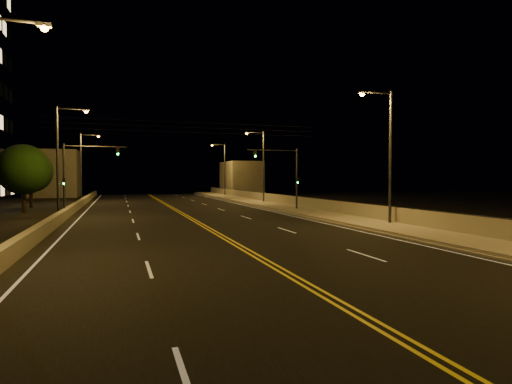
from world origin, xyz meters
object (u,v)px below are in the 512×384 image
object	(u,v)px
streetlight_5	(61,154)
traffic_signal_left	(77,171)
streetlight_2	(262,162)
traffic_signal_right	(287,172)
streetlight_3	(223,166)
streetlight_6	(83,163)
tree_1	(31,171)
streetlight_1	(387,149)
tree_0	(23,170)

from	to	relation	value
streetlight_5	traffic_signal_left	world-z (taller)	streetlight_5
streetlight_2	traffic_signal_right	world-z (taller)	streetlight_2
streetlight_3	streetlight_6	world-z (taller)	same
streetlight_5	streetlight_6	size ratio (longest dim) A/B	1.00
tree_1	streetlight_1	bearing A→B (deg)	-46.66
tree_1	tree_0	bearing A→B (deg)	-84.75
streetlight_2	traffic_signal_left	world-z (taller)	streetlight_2
streetlight_3	traffic_signal_right	xyz separation A→B (m)	(-1.52, -32.82, -1.36)
tree_1	traffic_signal_left	bearing A→B (deg)	-66.98
traffic_signal_right	streetlight_1	bearing A→B (deg)	-83.76
streetlight_6	traffic_signal_left	size ratio (longest dim) A/B	1.48
streetlight_2	streetlight_3	xyz separation A→B (m)	(0.00, 20.51, 0.00)
traffic_signal_left	streetlight_3	bearing A→B (deg)	58.24
streetlight_1	streetlight_3	xyz separation A→B (m)	(0.00, 46.71, 0.00)
streetlight_1	traffic_signal_right	world-z (taller)	streetlight_1
streetlight_3	tree_0	world-z (taller)	streetlight_3
tree_0	traffic_signal_right	bearing A→B (deg)	-15.73
streetlight_5	tree_0	bearing A→B (deg)	119.44
streetlight_2	streetlight_3	bearing A→B (deg)	90.00
streetlight_6	tree_0	bearing A→B (deg)	-105.27
streetlight_1	traffic_signal_right	xyz separation A→B (m)	(-1.52, 13.89, -1.36)
streetlight_2	tree_1	size ratio (longest dim) A/B	1.42
streetlight_2	traffic_signal_left	bearing A→B (deg)	-148.79
streetlight_1	tree_1	bearing A→B (deg)	133.34
streetlight_6	tree_0	world-z (taller)	streetlight_6
streetlight_5	tree_0	size ratio (longest dim) A/B	1.40
streetlight_2	streetlight_6	distance (m)	23.49
streetlight_6	traffic_signal_left	world-z (taller)	streetlight_6
streetlight_1	traffic_signal_left	world-z (taller)	streetlight_1
streetlight_3	tree_1	size ratio (longest dim) A/B	1.42
traffic_signal_left	tree_1	world-z (taller)	tree_1
streetlight_3	streetlight_6	bearing A→B (deg)	-153.05
streetlight_6	tree_1	distance (m)	9.42
streetlight_5	tree_1	size ratio (longest dim) A/B	1.42
streetlight_2	streetlight_6	size ratio (longest dim) A/B	1.00
streetlight_6	traffic_signal_left	distance (m)	21.99
streetlight_3	traffic_signal_right	distance (m)	32.88
streetlight_1	streetlight_2	size ratio (longest dim) A/B	1.00
traffic_signal_left	streetlight_6	bearing A→B (deg)	92.92
streetlight_5	traffic_signal_left	distance (m)	1.85
streetlight_5	tree_1	distance (m)	15.27
streetlight_1	streetlight_3	distance (m)	46.71
traffic_signal_right	traffic_signal_left	world-z (taller)	same
streetlight_2	tree_0	world-z (taller)	streetlight_2
streetlight_2	tree_1	world-z (taller)	streetlight_2
streetlight_1	streetlight_6	bearing A→B (deg)	120.91
streetlight_3	traffic_signal_right	bearing A→B (deg)	-92.65
streetlight_6	tree_1	size ratio (longest dim) A/B	1.42
traffic_signal_left	streetlight_5	bearing A→B (deg)	-153.77
streetlight_1	tree_1	xyz separation A→B (m)	(-26.23, 27.79, -1.22)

